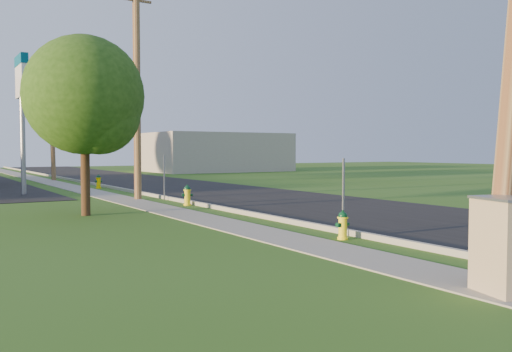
{
  "coord_description": "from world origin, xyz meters",
  "views": [
    {
      "loc": [
        -8.93,
        -6.26,
        2.2
      ],
      "look_at": [
        0.0,
        8.0,
        1.4
      ],
      "focal_mm": 38.0,
      "sensor_mm": 36.0,
      "label": 1
    }
  ],
  "objects_px": {
    "hydrant_far": "(99,182)",
    "utility_cabinet": "(504,246)",
    "utility_pole_far": "(52,114)",
    "hydrant_mid": "(187,195)",
    "utility_pole_mid": "(137,88)",
    "price_pylon": "(22,84)",
    "hydrant_near": "(343,225)",
    "tree_verge": "(88,100)"
  },
  "relations": [
    {
      "from": "tree_verge",
      "to": "hydrant_mid",
      "type": "relative_size",
      "value": 7.27
    },
    {
      "from": "hydrant_far",
      "to": "hydrant_mid",
      "type": "bearing_deg",
      "value": -88.69
    },
    {
      "from": "utility_pole_mid",
      "to": "hydrant_near",
      "type": "xyz_separation_m",
      "value": [
        0.53,
        -13.16,
        -4.6
      ]
    },
    {
      "from": "tree_verge",
      "to": "price_pylon",
      "type": "bearing_deg",
      "value": 92.48
    },
    {
      "from": "price_pylon",
      "to": "tree_verge",
      "type": "relative_size",
      "value": 1.13
    },
    {
      "from": "hydrant_far",
      "to": "utility_pole_mid",
      "type": "bearing_deg",
      "value": -93.59
    },
    {
      "from": "hydrant_near",
      "to": "utility_cabinet",
      "type": "distance_m",
      "value": 5.4
    },
    {
      "from": "utility_cabinet",
      "to": "utility_pole_far",
      "type": "bearing_deg",
      "value": 88.69
    },
    {
      "from": "utility_pole_mid",
      "to": "price_pylon",
      "type": "xyz_separation_m",
      "value": [
        -3.9,
        5.5,
        0.48
      ]
    },
    {
      "from": "utility_pole_far",
      "to": "price_pylon",
      "type": "distance_m",
      "value": 13.11
    },
    {
      "from": "tree_verge",
      "to": "utility_cabinet",
      "type": "distance_m",
      "value": 14.11
    },
    {
      "from": "hydrant_far",
      "to": "utility_cabinet",
      "type": "height_order",
      "value": "utility_cabinet"
    },
    {
      "from": "utility_pole_far",
      "to": "hydrant_mid",
      "type": "relative_size",
      "value": 11.44
    },
    {
      "from": "price_pylon",
      "to": "hydrant_far",
      "type": "distance_m",
      "value": 7.13
    },
    {
      "from": "hydrant_far",
      "to": "tree_verge",
      "type": "bearing_deg",
      "value": -107.1
    },
    {
      "from": "utility_pole_mid",
      "to": "tree_verge",
      "type": "bearing_deg",
      "value": -125.39
    },
    {
      "from": "hydrant_near",
      "to": "hydrant_mid",
      "type": "bearing_deg",
      "value": 88.58
    },
    {
      "from": "tree_verge",
      "to": "hydrant_near",
      "type": "bearing_deg",
      "value": -64.39
    },
    {
      "from": "hydrant_near",
      "to": "hydrant_far",
      "type": "height_order",
      "value": "hydrant_far"
    },
    {
      "from": "price_pylon",
      "to": "utility_cabinet",
      "type": "xyz_separation_m",
      "value": [
        3.07,
        -23.86,
        -4.68
      ]
    },
    {
      "from": "utility_pole_far",
      "to": "hydrant_far",
      "type": "bearing_deg",
      "value": -87.14
    },
    {
      "from": "utility_pole_far",
      "to": "hydrant_far",
      "type": "xyz_separation_m",
      "value": [
        0.5,
        -10.01,
        -4.4
      ]
    },
    {
      "from": "hydrant_mid",
      "to": "utility_pole_far",
      "type": "bearing_deg",
      "value": 92.03
    },
    {
      "from": "tree_verge",
      "to": "hydrant_near",
      "type": "height_order",
      "value": "tree_verge"
    },
    {
      "from": "hydrant_near",
      "to": "hydrant_mid",
      "type": "relative_size",
      "value": 0.87
    },
    {
      "from": "tree_verge",
      "to": "utility_pole_far",
      "type": "bearing_deg",
      "value": 81.42
    },
    {
      "from": "hydrant_near",
      "to": "utility_cabinet",
      "type": "relative_size",
      "value": 0.49
    },
    {
      "from": "price_pylon",
      "to": "hydrant_near",
      "type": "relative_size",
      "value": 9.46
    },
    {
      "from": "hydrant_near",
      "to": "utility_pole_mid",
      "type": "bearing_deg",
      "value": 92.29
    },
    {
      "from": "utility_pole_far",
      "to": "tree_verge",
      "type": "relative_size",
      "value": 1.57
    },
    {
      "from": "tree_verge",
      "to": "hydrant_far",
      "type": "xyz_separation_m",
      "value": [
        3.95,
        12.85,
        -3.49
      ]
    },
    {
      "from": "hydrant_mid",
      "to": "utility_pole_mid",
      "type": "bearing_deg",
      "value": 102.1
    },
    {
      "from": "utility_pole_mid",
      "to": "tree_verge",
      "type": "relative_size",
      "value": 1.62
    },
    {
      "from": "utility_pole_mid",
      "to": "price_pylon",
      "type": "height_order",
      "value": "utility_pole_mid"
    },
    {
      "from": "utility_pole_far",
      "to": "price_pylon",
      "type": "relative_size",
      "value": 1.39
    },
    {
      "from": "utility_pole_far",
      "to": "hydrant_mid",
      "type": "xyz_separation_m",
      "value": [
        0.77,
        -21.57,
        -4.4
      ]
    },
    {
      "from": "price_pylon",
      "to": "hydrant_near",
      "type": "bearing_deg",
      "value": -76.65
    },
    {
      "from": "hydrant_mid",
      "to": "utility_cabinet",
      "type": "distance_m",
      "value": 14.88
    },
    {
      "from": "utility_pole_far",
      "to": "utility_cabinet",
      "type": "distance_m",
      "value": 36.6
    },
    {
      "from": "price_pylon",
      "to": "tree_verge",
      "type": "height_order",
      "value": "price_pylon"
    },
    {
      "from": "hydrant_near",
      "to": "utility_cabinet",
      "type": "xyz_separation_m",
      "value": [
        -1.36,
        -5.21,
        0.39
      ]
    },
    {
      "from": "utility_pole_mid",
      "to": "utility_pole_far",
      "type": "bearing_deg",
      "value": 90.0
    }
  ]
}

